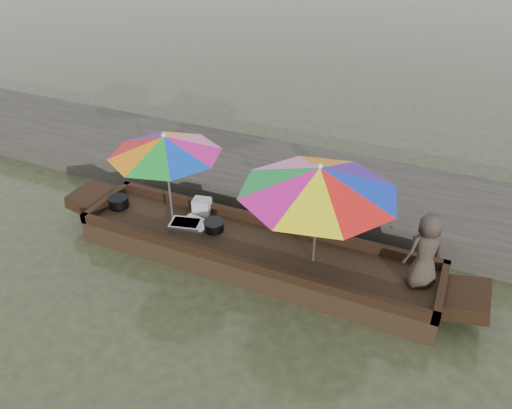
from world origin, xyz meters
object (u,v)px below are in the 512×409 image
at_px(cooking_pot, 119,202).
at_px(vendor, 426,251).
at_px(supply_bag, 202,206).
at_px(tray_crayfish, 186,225).
at_px(tray_scallop, 196,224).
at_px(umbrella_stern, 316,215).
at_px(charcoal_grill, 214,226).
at_px(boat_hull, 253,254).
at_px(umbrella_bow, 168,180).

bearing_deg(cooking_pot, vendor, 0.86).
xyz_separation_m(cooking_pot, supply_bag, (1.37, 0.40, 0.04)).
height_order(tray_crayfish, tray_scallop, tray_crayfish).
xyz_separation_m(cooking_pot, umbrella_stern, (3.43, -0.05, 0.69)).
relative_size(supply_bag, umbrella_stern, 0.13).
distance_m(charcoal_grill, umbrella_stern, 1.80).
bearing_deg(tray_scallop, umbrella_stern, -2.48).
bearing_deg(vendor, tray_crayfish, -36.53).
relative_size(cooking_pot, supply_bag, 1.18).
distance_m(tray_crayfish, umbrella_stern, 2.22).
relative_size(tray_crayfish, vendor, 0.43).
distance_m(cooking_pot, charcoal_grill, 1.78).
distance_m(tray_crayfish, charcoal_grill, 0.46).
xyz_separation_m(boat_hull, tray_crayfish, (-1.16, -0.01, 0.22)).
distance_m(tray_crayfish, supply_bag, 0.47).
bearing_deg(supply_bag, charcoal_grill, -40.74).
height_order(charcoal_grill, umbrella_bow, umbrella_bow).
relative_size(boat_hull, umbrella_stern, 2.54).
distance_m(supply_bag, umbrella_stern, 2.21).
bearing_deg(boat_hull, tray_crayfish, -179.35).
bearing_deg(umbrella_bow, umbrella_stern, 0.00).
xyz_separation_m(cooking_pot, vendor, (4.88, 0.07, 0.46)).
bearing_deg(boat_hull, tray_scallop, 175.29).
height_order(tray_crayfish, supply_bag, supply_bag).
bearing_deg(umbrella_bow, tray_scallop, 13.15).
height_order(boat_hull, umbrella_stern, umbrella_stern).
bearing_deg(supply_bag, vendor, -5.33).
distance_m(cooking_pot, tray_scallop, 1.45).
bearing_deg(umbrella_stern, tray_crayfish, -179.64).
relative_size(cooking_pot, umbrella_bow, 0.20).
bearing_deg(tray_crayfish, vendor, 2.18).
xyz_separation_m(boat_hull, umbrella_bow, (-1.41, 0.00, 0.95)).
height_order(boat_hull, charcoal_grill, charcoal_grill).
bearing_deg(supply_bag, umbrella_stern, -12.32).
bearing_deg(umbrella_stern, umbrella_bow, 180.00).
distance_m(boat_hull, tray_crayfish, 1.18).
distance_m(tray_scallop, umbrella_bow, 0.83).
bearing_deg(charcoal_grill, boat_hull, -7.79).
bearing_deg(charcoal_grill, umbrella_bow, -171.96).
bearing_deg(cooking_pot, supply_bag, 16.37).
bearing_deg(vendor, charcoal_grill, -38.27).
xyz_separation_m(charcoal_grill, umbrella_bow, (-0.69, -0.10, 0.70)).
distance_m(boat_hull, charcoal_grill, 0.76).
distance_m(cooking_pot, supply_bag, 1.42).
xyz_separation_m(supply_bag, vendor, (3.51, -0.33, 0.42)).
bearing_deg(vendor, tray_scallop, -38.11).
distance_m(supply_bag, vendor, 3.55).
bearing_deg(cooking_pot, umbrella_bow, -2.59).
relative_size(tray_scallop, charcoal_grill, 1.55).
distance_m(vendor, umbrella_stern, 1.47).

